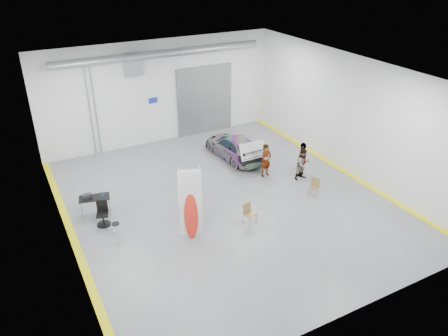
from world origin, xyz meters
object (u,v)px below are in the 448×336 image
shop_stool (116,230)px  work_table (93,198)px  person_c (302,159)px  surfboard_display (193,209)px  person_b (303,164)px  folding_chair_near (250,218)px  person_a (266,160)px  sedan_car (234,147)px  folding_chair_far (313,190)px  office_chair (102,215)px

shop_stool → work_table: 2.23m
person_c → shop_stool: (-9.85, -0.76, -0.59)m
surfboard_display → person_b: bearing=35.6°
person_c → folding_chair_near: size_ratio=1.98×
person_a → person_b: bearing=-47.7°
person_a → folding_chair_near: bearing=-140.8°
shop_stool → sedan_car: bearing=28.4°
folding_chair_near → folding_chair_far: folding_chair_near is taller
surfboard_display → office_chair: size_ratio=2.96×
shop_stool → work_table: size_ratio=0.45×
person_c → folding_chair_far: (-0.73, -1.92, -0.65)m
folding_chair_far → shop_stool: (-9.12, 1.16, 0.05)m
person_a → folding_chair_near: size_ratio=1.89×
sedan_car → surfboard_display: bearing=45.1°
sedan_car → person_c: size_ratio=2.37×
folding_chair_far → work_table: (-9.52, 3.29, 0.55)m
folding_chair_near → office_chair: size_ratio=0.84×
shop_stool → person_a: bearing=11.0°
person_b → shop_stool: 9.68m
work_table → office_chair: office_chair is taller
work_table → folding_chair_far: bearing=-19.1°
surfboard_display → folding_chair_far: 6.45m
folding_chair_far → office_chair: bearing=-136.9°
folding_chair_far → shop_stool: folding_chair_far is taller
folding_chair_near → surfboard_display: bearing=160.0°
office_chair → shop_stool: bearing=-57.2°
surfboard_display → shop_stool: bearing=171.8°
folding_chair_near → folding_chair_far: bearing=-5.2°
person_a → work_table: (-8.59, 0.55, -0.05)m
person_b → person_c: 0.39m
shop_stool → work_table: work_table is taller
sedan_car → office_chair: bearing=17.7°
folding_chair_far → work_table: size_ratio=0.61×
surfboard_display → shop_stool: 3.30m
sedan_car → office_chair: 8.71m
person_c → work_table: 10.34m
sedan_car → folding_chair_far: 5.57m
folding_chair_near → shop_stool: 5.54m
person_a → office_chair: person_a is taller
folding_chair_far → office_chair: office_chair is taller
folding_chair_far → person_c: bearing=125.8°
sedan_car → work_table: 8.52m
person_b → office_chair: person_b is taller
person_a → folding_chair_far: (0.92, -2.74, -0.60)m
surfboard_display → folding_chair_near: bearing=14.0°
person_a → person_c: bearing=-35.9°
folding_chair_near → shop_stool: (-5.25, 1.75, 0.03)m
folding_chair_near → office_chair: bearing=138.6°
person_b → surfboard_display: surfboard_display is taller
work_table → person_c: bearing=-7.6°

